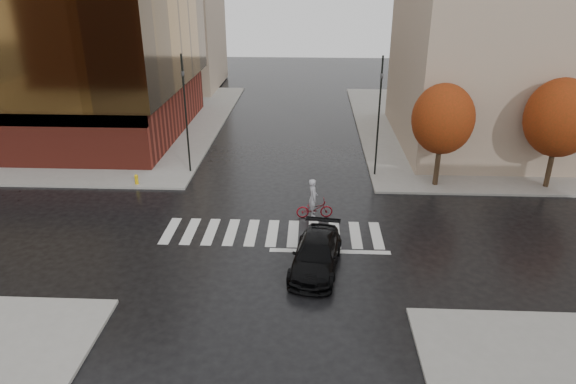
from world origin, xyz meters
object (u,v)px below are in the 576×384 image
at_px(sedan, 316,254).
at_px(cyclist, 314,205).
at_px(traffic_light_ne, 379,108).
at_px(traffic_light_nw, 185,106).
at_px(fire_hydrant, 136,179).

bearing_deg(sedan, cyclist, 99.53).
distance_m(sedan, traffic_light_ne, 13.15).
bearing_deg(traffic_light_nw, cyclist, 53.29).
relative_size(sedan, traffic_light_ne, 0.65).
relative_size(cyclist, traffic_light_ne, 0.29).
xyz_separation_m(traffic_light_nw, fire_hydrant, (-2.92, -2.50, -4.19)).
bearing_deg(sedan, traffic_light_nw, 134.26).
xyz_separation_m(sedan, traffic_light_nw, (-8.60, 11.88, 3.97)).
height_order(traffic_light_nw, traffic_light_ne, traffic_light_nw).
xyz_separation_m(sedan, traffic_light_ne, (4.00, 11.88, 3.95)).
height_order(sedan, cyclist, cyclist).
bearing_deg(traffic_light_nw, fire_hydrant, -48.73).
distance_m(traffic_light_nw, traffic_light_ne, 12.60).
bearing_deg(traffic_light_ne, cyclist, 39.61).
relative_size(traffic_light_nw, traffic_light_ne, 1.00).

